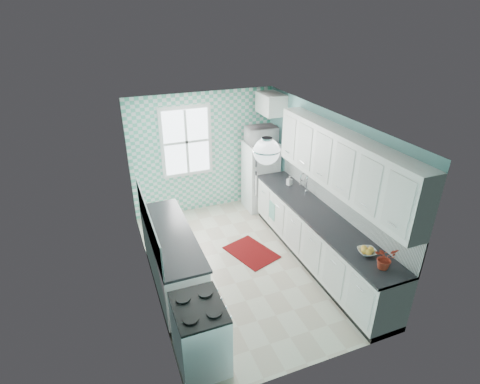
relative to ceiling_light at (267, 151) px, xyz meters
name	(u,v)px	position (x,y,z in m)	size (l,w,h in m)	color
floor	(243,264)	(0.00, 0.80, -2.33)	(3.00, 4.40, 0.02)	beige
ceiling	(243,121)	(0.00, 0.80, 0.19)	(3.00, 4.40, 0.02)	white
wall_back	(203,153)	(0.00, 3.01, -1.07)	(3.00, 0.02, 2.50)	#7BBFBB
wall_front	(319,288)	(0.00, -1.41, -1.07)	(3.00, 0.02, 2.50)	#7BBFBB
wall_left	(145,217)	(-1.51, 0.80, -1.07)	(0.02, 4.40, 2.50)	#7BBFBB
wall_right	(325,184)	(1.51, 0.80, -1.07)	(0.02, 4.40, 2.50)	#7BBFBB
accent_wall	(204,153)	(0.00, 2.99, -1.07)	(3.00, 0.01, 2.50)	#56BE9D
window	(186,142)	(-0.35, 2.96, -0.77)	(1.04, 0.05, 1.44)	white
backsplash_right	(337,197)	(1.49, 0.40, -1.13)	(0.02, 3.60, 0.51)	white
backsplash_left	(148,222)	(-1.49, 0.73, -1.13)	(0.02, 2.15, 0.51)	white
upper_cabinets_right	(342,162)	(1.33, 0.20, -0.42)	(0.33, 3.20, 0.90)	white
upper_cabinet_fridge	(270,103)	(1.30, 2.63, -0.07)	(0.40, 0.74, 0.40)	white
ceiling_light	(267,151)	(0.00, 0.00, 0.00)	(0.34, 0.34, 0.35)	silver
base_cabinets_right	(318,240)	(1.20, 0.40, -1.87)	(0.60, 3.60, 0.90)	white
countertop_right	(320,215)	(1.19, 0.40, -1.40)	(0.63, 3.60, 0.04)	black
base_cabinets_left	(172,260)	(-1.20, 0.73, -1.87)	(0.60, 2.15, 0.90)	white
countertop_left	(171,234)	(-1.19, 0.73, -1.40)	(0.63, 2.15, 0.04)	black
fridge	(260,176)	(1.11, 2.58, -1.59)	(0.64, 0.64, 1.48)	white
stove	(200,334)	(-1.20, -0.84, -1.86)	(0.58, 0.73, 0.88)	white
sink	(298,195)	(1.20, 1.16, -1.39)	(0.48, 0.40, 0.53)	silver
rug	(251,252)	(0.26, 1.04, -2.32)	(0.63, 0.90, 0.01)	#63090A
dish_towel	(272,211)	(0.89, 1.52, -1.84)	(0.02, 0.23, 0.35)	#51B59D
fruit_bowl	(367,252)	(1.20, -0.76, -1.35)	(0.25, 0.25, 0.06)	white
potted_plant	(385,258)	(1.20, -1.08, -1.23)	(0.27, 0.23, 0.30)	maroon
soap_bottle	(289,180)	(1.25, 1.57, -1.29)	(0.08, 0.08, 0.18)	#88A8B9
microwave	(261,135)	(1.11, 2.58, -0.68)	(0.60, 0.41, 0.33)	silver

